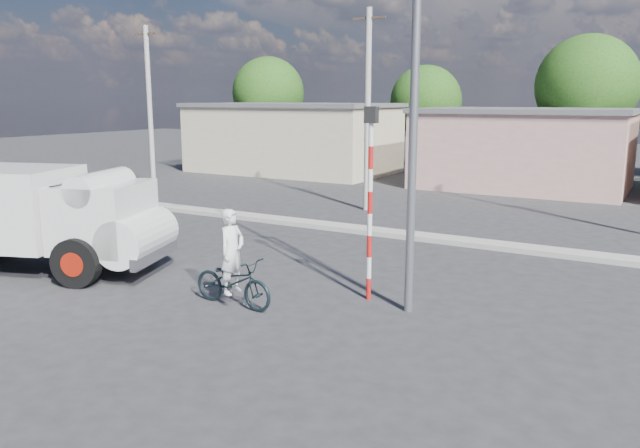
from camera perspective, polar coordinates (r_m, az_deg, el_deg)
The scene contains 9 objects.
ground_plane at distance 14.92m, azimuth -9.34°, elevation -6.41°, with size 120.00×120.00×0.00m, color #2A2A2D.
median at distance 21.45m, azimuth 4.34°, elevation -0.58°, with size 40.00×0.80×0.16m, color #99968E.
truck at distance 17.97m, azimuth -24.25°, elevation 0.77°, with size 7.06×4.42×2.75m.
bicycle at distance 13.95m, azimuth -7.96°, elevation -5.25°, with size 0.74×2.11×1.11m, color black.
cyclist at distance 13.84m, azimuth -8.00°, elevation -3.71°, with size 0.69×0.45×1.88m, color white.
traffic_pole at distance 13.87m, azimuth 4.61°, elevation 3.37°, with size 0.28×0.18×4.36m.
streetlight at distance 13.09m, azimuth 8.00°, elevation 13.21°, with size 2.34×0.22×9.00m.
building_row at distance 33.94m, azimuth 16.60°, elevation 6.91°, with size 37.80×7.30×4.44m.
utility_poles at distance 23.64m, azimuth 16.07°, elevation 9.87°, with size 35.40×0.24×8.00m.
Camera 1 is at (9.14, -10.89, 4.53)m, focal length 35.00 mm.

